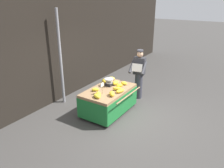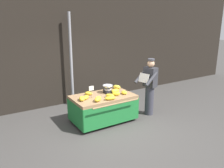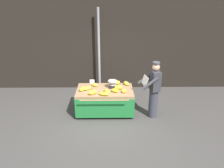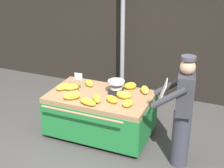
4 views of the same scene
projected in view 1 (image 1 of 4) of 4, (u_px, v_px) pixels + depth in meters
ground_plane at (128, 117)px, 6.58m from camera, size 60.00×60.00×0.00m
back_wall at (57, 38)px, 7.16m from camera, size 16.00×0.24×4.18m
street_pole at (60, 58)px, 6.95m from camera, size 0.09×0.09×3.04m
banana_cart at (109, 96)px, 6.66m from camera, size 1.73×1.24×0.76m
weighing_scale at (109, 82)px, 6.79m from camera, size 0.28×0.28×0.23m
price_sign at (102, 86)px, 6.18m from camera, size 0.14×0.01×0.34m
banana_bunch_0 at (95, 89)px, 6.44m from camera, size 0.24×0.24×0.10m
banana_bunch_1 at (117, 89)px, 6.49m from camera, size 0.23×0.27×0.11m
banana_bunch_2 at (111, 79)px, 7.26m from camera, size 0.23×0.27×0.12m
banana_bunch_3 at (104, 81)px, 7.07m from camera, size 0.26×0.26×0.11m
banana_bunch_4 at (119, 86)px, 6.70m from camera, size 0.25×0.21×0.12m
banana_bunch_5 at (115, 83)px, 6.90m from camera, size 0.25×0.15×0.13m
banana_bunch_6 at (124, 83)px, 6.91m from camera, size 0.16×0.22×0.10m
banana_bunch_7 at (98, 94)px, 6.14m from camera, size 0.28×0.28×0.10m
banana_bunch_8 at (120, 91)px, 6.35m from camera, size 0.32×0.21×0.10m
banana_bunch_9 at (97, 96)px, 6.01m from camera, size 0.24×0.30×0.11m
banana_bunch_10 at (112, 94)px, 6.12m from camera, size 0.30×0.28×0.13m
vendor_person at (139, 74)px, 7.50m from camera, size 0.64×0.59×1.71m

